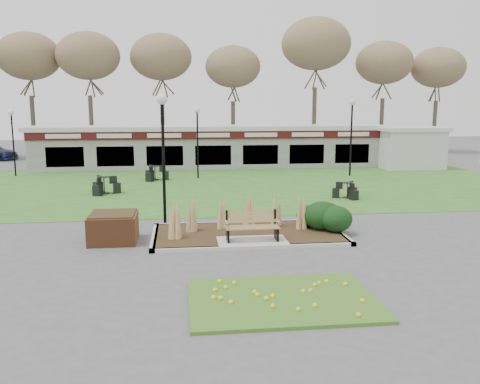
{
  "coord_description": "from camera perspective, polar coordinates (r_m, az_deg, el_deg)",
  "views": [
    {
      "loc": [
        -2.23,
        -15.27,
        4.41
      ],
      "look_at": [
        -0.17,
        2.0,
        1.37
      ],
      "focal_mm": 38.0,
      "sensor_mm": 36.0,
      "label": 1
    }
  ],
  "objects": [
    {
      "name": "lamp_post_mid_right",
      "position": [
        30.06,
        -4.81,
        7.31
      ],
      "size": [
        0.35,
        0.35,
        4.21
      ],
      "color": "black",
      "rests_on": "ground"
    },
    {
      "name": "lamp_post_far_right",
      "position": [
        31.75,
        12.44,
        7.91
      ],
      "size": [
        0.39,
        0.39,
        4.7
      ],
      "color": "black",
      "rests_on": "ground"
    },
    {
      "name": "planting_bed",
      "position": [
        17.46,
        4.97,
        -3.51
      ],
      "size": [
        6.75,
        3.4,
        1.27
      ],
      "color": "#352115",
      "rests_on": "ground"
    },
    {
      "name": "brick_planter",
      "position": [
        16.88,
        -14.03,
        -3.87
      ],
      "size": [
        1.5,
        1.5,
        0.95
      ],
      "color": "brown",
      "rests_on": "ground"
    },
    {
      "name": "tree_backdrop",
      "position": [
        43.51,
        -3.99,
        15.09
      ],
      "size": [
        47.24,
        5.24,
        10.36
      ],
      "color": "#47382B",
      "rests_on": "ground"
    },
    {
      "name": "flower_bed",
      "position": [
        11.73,
        4.75,
        -11.83
      ],
      "size": [
        4.2,
        3.0,
        0.16
      ],
      "color": "#407220",
      "rests_on": "ground"
    },
    {
      "name": "bistro_set_c",
      "position": [
        29.91,
        -9.52,
        1.86
      ],
      "size": [
        1.38,
        1.55,
        0.82
      ],
      "color": "black",
      "rests_on": "ground"
    },
    {
      "name": "bistro_set_b",
      "position": [
        25.92,
        -15.0,
        0.44
      ],
      "size": [
        1.46,
        1.56,
        0.84
      ],
      "color": "black",
      "rests_on": "ground"
    },
    {
      "name": "park_bench",
      "position": [
        16.14,
        1.34,
        -3.79
      ],
      "size": [
        1.7,
        0.66,
        0.93
      ],
      "color": "#9B7B46",
      "rests_on": "ground"
    },
    {
      "name": "lawn",
      "position": [
        27.71,
        -2.11,
        0.77
      ],
      "size": [
        34.0,
        16.0,
        0.02
      ],
      "primitive_type": "cube",
      "color": "#306B21",
      "rests_on": "ground"
    },
    {
      "name": "lamp_post_far_left",
      "position": [
        33.82,
        -24.21,
        6.57
      ],
      "size": [
        0.34,
        0.34,
        4.04
      ],
      "color": "black",
      "rests_on": "ground"
    },
    {
      "name": "lamp_post_near_left",
      "position": [
        18.5,
        -8.67,
        6.89
      ],
      "size": [
        0.39,
        0.39,
        4.76
      ],
      "color": "black",
      "rests_on": "ground"
    },
    {
      "name": "ground",
      "position": [
        16.05,
        1.45,
        -6.04
      ],
      "size": [
        100.0,
        100.0,
        0.0
      ],
      "primitive_type": "plane",
      "color": "#515154",
      "rests_on": "ground"
    },
    {
      "name": "service_hut",
      "position": [
        36.92,
        18.5,
        4.8
      ],
      "size": [
        4.4,
        3.4,
        2.83
      ],
      "color": "silver",
      "rests_on": "ground"
    },
    {
      "name": "food_pavilion",
      "position": [
        35.42,
        -3.19,
        5.14
      ],
      "size": [
        24.6,
        3.4,
        2.9
      ],
      "color": "gray",
      "rests_on": "ground"
    },
    {
      "name": "bistro_set_d",
      "position": [
        24.42,
        11.96,
        -0.08
      ],
      "size": [
        1.34,
        1.33,
        0.73
      ],
      "color": "black",
      "rests_on": "ground"
    }
  ]
}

